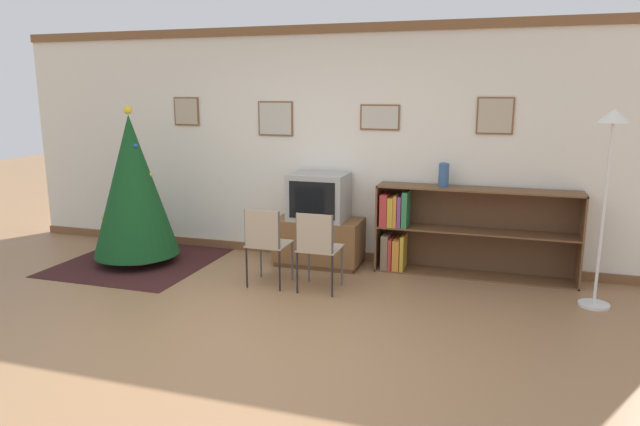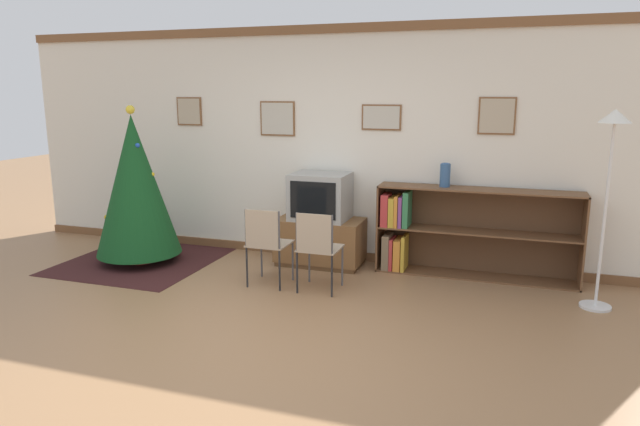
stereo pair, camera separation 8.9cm
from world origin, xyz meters
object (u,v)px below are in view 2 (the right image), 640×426
object	(u,v)px
tv_console	(320,241)
folding_chair_left	(266,242)
christmas_tree	(135,186)
vase	(445,175)
standing_lamp	(611,158)
television	(320,196)
bookshelf	(445,232)
folding_chair_right	(317,246)

from	to	relation	value
tv_console	folding_chair_left	world-z (taller)	folding_chair_left
christmas_tree	vase	bearing A→B (deg)	11.59
vase	christmas_tree	bearing A→B (deg)	-168.41
christmas_tree	standing_lamp	xyz separation A→B (m)	(4.90, 0.10, 0.49)
television	bookshelf	world-z (taller)	television
television	standing_lamp	distance (m)	2.96
vase	folding_chair_right	bearing A→B (deg)	-137.00
folding_chair_left	vase	size ratio (longest dim) A/B	3.21
standing_lamp	television	bearing A→B (deg)	170.51
tv_console	television	world-z (taller)	television
tv_console	bookshelf	xyz separation A→B (m)	(1.40, 0.11, 0.20)
television	folding_chair_left	distance (m)	1.00
christmas_tree	folding_chair_left	size ratio (longest dim) A/B	2.21
television	vase	size ratio (longest dim) A/B	2.50
tv_console	folding_chair_right	size ratio (longest dim) A/B	1.20
christmas_tree	folding_chair_right	size ratio (longest dim) A/B	2.21
christmas_tree	bookshelf	xyz separation A→B (m)	(3.44, 0.70, -0.43)
tv_console	folding_chair_left	size ratio (longest dim) A/B	1.20
tv_console	vase	bearing A→B (deg)	4.82
christmas_tree	tv_console	xyz separation A→B (m)	(2.04, 0.58, -0.64)
tv_console	folding_chair_right	world-z (taller)	folding_chair_right
television	folding_chair_right	xyz separation A→B (m)	(0.27, -0.90, -0.33)
tv_console	christmas_tree	bearing A→B (deg)	-164.04
standing_lamp	folding_chair_left	bearing A→B (deg)	-172.26
folding_chair_left	folding_chair_right	size ratio (longest dim) A/B	1.00
bookshelf	vase	world-z (taller)	vase
folding_chair_left	tv_console	bearing A→B (deg)	73.20
vase	tv_console	bearing A→B (deg)	-175.18
folding_chair_left	folding_chair_right	xyz separation A→B (m)	(0.55, 0.00, 0.00)
tv_console	standing_lamp	world-z (taller)	standing_lamp
christmas_tree	standing_lamp	distance (m)	4.93
folding_chair_left	standing_lamp	world-z (taller)	standing_lamp
tv_console	vase	xyz separation A→B (m)	(1.37, 0.12, 0.82)
folding_chair_left	standing_lamp	bearing A→B (deg)	7.74
christmas_tree	folding_chair_left	world-z (taller)	christmas_tree
tv_console	television	xyz separation A→B (m)	(0.00, -0.00, 0.53)
tv_console	folding_chair_left	distance (m)	0.97
folding_chair_right	standing_lamp	size ratio (longest dim) A/B	0.45
television	folding_chair_left	size ratio (longest dim) A/B	0.78
folding_chair_left	vase	distance (m)	2.03
television	vase	bearing A→B (deg)	4.93
vase	television	bearing A→B (deg)	-175.07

